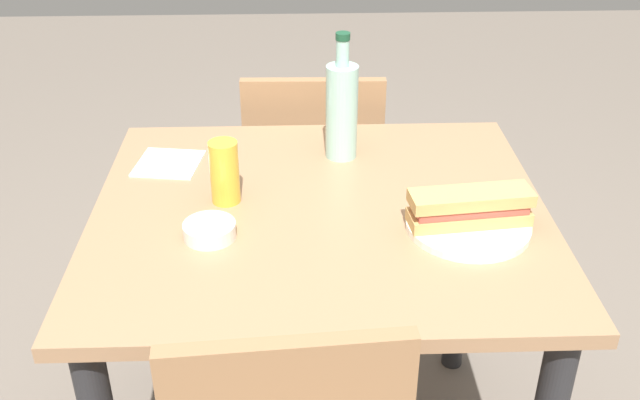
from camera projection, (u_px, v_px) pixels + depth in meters
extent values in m
cube|color=#997251|center=(320.00, 215.00, 1.54)|extent=(0.93, 0.82, 0.03)
cylinder|color=#262628|center=(166.00, 269.00, 2.02)|extent=(0.06, 0.06, 0.73)
cylinder|color=#262628|center=(463.00, 263.00, 2.04)|extent=(0.06, 0.06, 0.73)
cube|color=#936B47|center=(312.00, 183.00, 2.29)|extent=(0.41, 0.41, 0.02)
cube|color=#936B47|center=(312.00, 149.00, 2.02)|extent=(0.38, 0.04, 0.40)
cylinder|color=#936B47|center=(365.00, 214.00, 2.56)|extent=(0.04, 0.04, 0.42)
cylinder|color=#936B47|center=(260.00, 214.00, 2.56)|extent=(0.04, 0.04, 0.42)
cylinder|color=#936B47|center=(372.00, 276.00, 2.25)|extent=(0.04, 0.04, 0.42)
cylinder|color=#936B47|center=(253.00, 277.00, 2.24)|extent=(0.04, 0.04, 0.42)
cylinder|color=silver|center=(468.00, 225.00, 1.46)|extent=(0.24, 0.24, 0.01)
cube|color=tan|center=(469.00, 217.00, 1.45)|extent=(0.24, 0.10, 0.02)
cube|color=#B74C3D|center=(470.00, 207.00, 1.44)|extent=(0.22, 0.09, 0.02)
cube|color=tan|center=(471.00, 198.00, 1.43)|extent=(0.24, 0.10, 0.02)
cube|color=silver|center=(478.00, 205.00, 1.51)|extent=(0.10, 0.03, 0.00)
cube|color=#59331E|center=(436.00, 209.00, 1.49)|extent=(0.08, 0.02, 0.01)
cylinder|color=#99C6B7|center=(342.00, 112.00, 1.68)|extent=(0.07, 0.07, 0.22)
cylinder|color=#99C6B7|center=(343.00, 53.00, 1.61)|extent=(0.03, 0.03, 0.06)
cylinder|color=#19472D|center=(343.00, 36.00, 1.59)|extent=(0.03, 0.03, 0.02)
cylinder|color=gold|center=(225.00, 172.00, 1.52)|extent=(0.06, 0.06, 0.14)
cylinder|color=silver|center=(210.00, 230.00, 1.43)|extent=(0.10, 0.10, 0.03)
cube|color=white|center=(169.00, 163.00, 1.70)|extent=(0.16, 0.16, 0.00)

